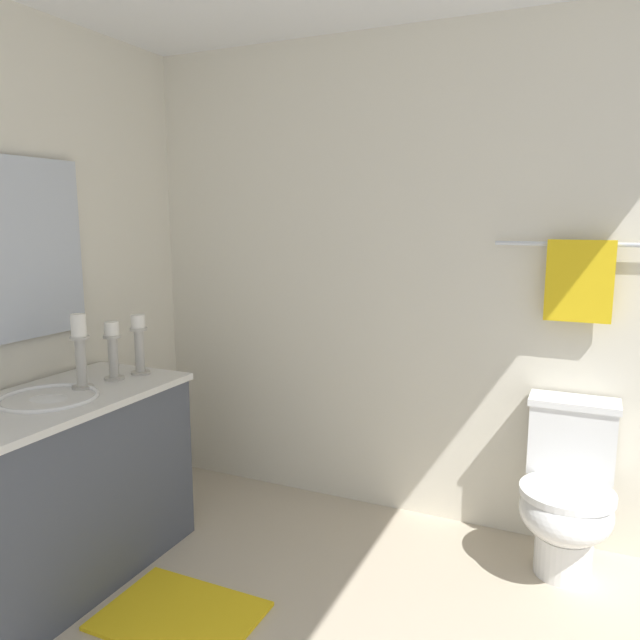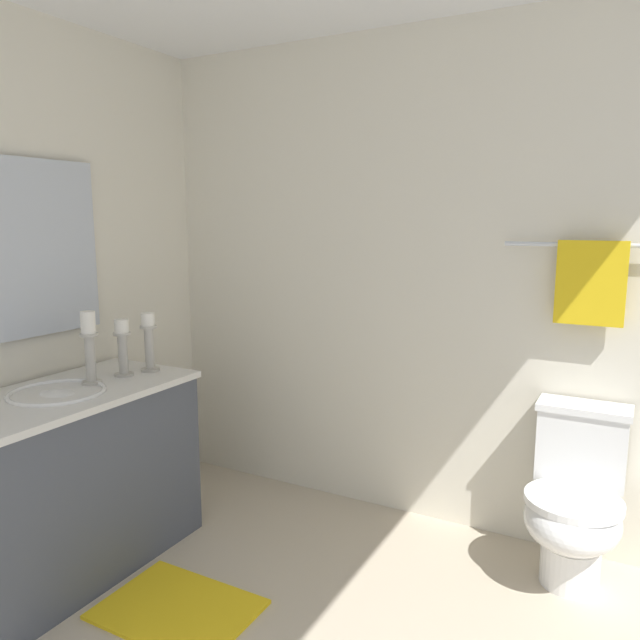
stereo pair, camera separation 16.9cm
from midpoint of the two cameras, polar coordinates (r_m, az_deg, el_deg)
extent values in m
cube|color=silver|center=(3.08, 11.18, 3.44)|extent=(3.01, 0.04, 2.45)
cube|color=#474C56|center=(2.92, -21.41, -14.41)|extent=(0.55, 1.15, 0.78)
cube|color=silver|center=(2.78, -21.92, -6.74)|extent=(0.58, 1.18, 0.03)
ellipsoid|color=white|center=(2.79, -21.88, -7.42)|extent=(0.38, 0.30, 0.11)
torus|color=white|center=(2.78, -21.94, -6.36)|extent=(0.40, 0.40, 0.02)
cylinder|color=silver|center=(2.88, -19.12, -4.28)|extent=(0.02, 0.02, 0.14)
cube|color=silver|center=(2.91, -26.23, 5.95)|extent=(0.02, 0.97, 0.80)
cylinder|color=#B7B2A5|center=(3.04, -14.17, -4.56)|extent=(0.09, 0.09, 0.01)
cylinder|color=#B7B2A5|center=(3.02, -14.25, -2.72)|extent=(0.04, 0.04, 0.21)
cylinder|color=#B7B2A5|center=(3.00, -14.34, -0.64)|extent=(0.08, 0.08, 0.01)
cylinder|color=white|center=(2.99, -14.37, 0.06)|extent=(0.06, 0.06, 0.06)
cylinder|color=#B7B2A5|center=(2.98, -16.44, -4.95)|extent=(0.09, 0.09, 0.01)
cylinder|color=#B7B2A5|center=(2.96, -16.53, -3.23)|extent=(0.04, 0.04, 0.20)
cylinder|color=#B7B2A5|center=(2.94, -16.62, -1.25)|extent=(0.08, 0.08, 0.01)
cylinder|color=white|center=(2.93, -16.66, -0.56)|extent=(0.06, 0.06, 0.06)
cylinder|color=#B7B2A5|center=(2.88, -19.14, -5.58)|extent=(0.09, 0.09, 0.01)
cylinder|color=#B7B2A5|center=(2.86, -19.26, -3.59)|extent=(0.04, 0.04, 0.22)
cylinder|color=#B7B2A5|center=(2.84, -19.38, -1.32)|extent=(0.08, 0.08, 0.01)
cylinder|color=white|center=(2.83, -19.45, -0.22)|extent=(0.06, 0.06, 0.10)
cylinder|color=white|center=(3.00, 24.07, -20.30)|extent=(0.24, 0.24, 0.18)
ellipsoid|color=white|center=(2.85, 24.32, -16.74)|extent=(0.38, 0.46, 0.24)
cylinder|color=white|center=(2.82, 24.43, -15.28)|extent=(0.39, 0.39, 0.03)
cube|color=white|center=(2.96, 24.97, -10.75)|extent=(0.36, 0.17, 0.32)
cube|color=white|center=(2.91, 25.22, -7.50)|extent=(0.38, 0.19, 0.03)
cylinder|color=silver|center=(2.87, 25.96, 6.37)|extent=(0.74, 0.02, 0.02)
cube|color=yellow|center=(2.86, 25.71, 3.14)|extent=(0.28, 0.03, 0.36)
cube|color=yellow|center=(2.71, -11.36, -25.20)|extent=(0.60, 0.44, 0.02)
camera|label=1|loc=(0.08, -88.01, 0.33)|focal=33.96mm
camera|label=2|loc=(0.08, 91.99, -0.33)|focal=33.96mm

